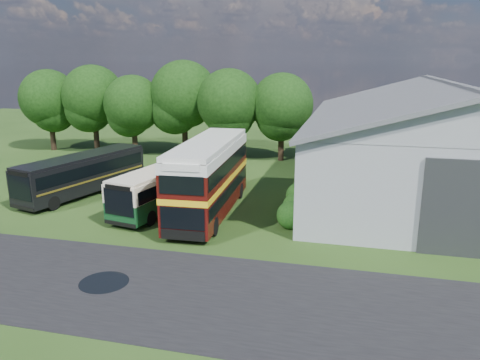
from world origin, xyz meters
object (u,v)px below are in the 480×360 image
(bus_green_single, at_px, (169,185))
(bus_dark_single, at_px, (83,174))
(storage_shed, at_px, (441,137))
(bus_maroon_double, at_px, (209,178))

(bus_green_single, bearing_deg, bus_dark_single, -179.04)
(storage_shed, xyz_separation_m, bus_green_single, (-17.94, -7.87, -2.66))
(storage_shed, bearing_deg, bus_dark_single, -165.33)
(storage_shed, relative_size, bus_dark_single, 2.28)
(bus_green_single, relative_size, bus_maroon_double, 0.94)
(storage_shed, bearing_deg, bus_maroon_double, -149.79)
(storage_shed, xyz_separation_m, bus_maroon_double, (-14.85, -8.64, -1.80))
(storage_shed, distance_m, bus_green_single, 19.77)
(bus_green_single, relative_size, bus_dark_single, 0.97)
(bus_dark_single, bearing_deg, bus_maroon_double, 3.35)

